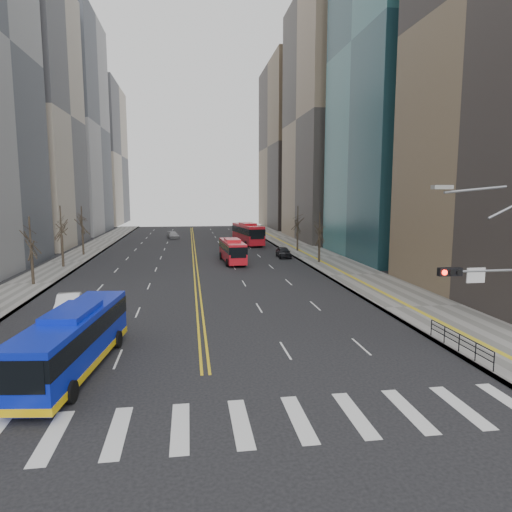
% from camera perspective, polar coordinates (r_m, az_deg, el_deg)
% --- Properties ---
extents(ground, '(220.00, 220.00, 0.00)m').
position_cam_1_polar(ground, '(19.18, -5.68, -20.30)').
color(ground, black).
extents(sidewalk_right, '(7.00, 130.00, 0.15)m').
position_cam_1_polar(sidewalk_right, '(65.14, 7.91, -0.13)').
color(sidewalk_right, slate).
rests_on(sidewalk_right, ground).
extents(sidewalk_left, '(5.00, 130.00, 0.15)m').
position_cam_1_polar(sidewalk_left, '(64.51, -22.48, -0.73)').
color(sidewalk_left, slate).
rests_on(sidewalk_left, ground).
extents(crosswalk, '(26.70, 4.00, 0.01)m').
position_cam_1_polar(crosswalk, '(19.17, -5.68, -20.28)').
color(crosswalk, silver).
rests_on(crosswalk, ground).
extents(centerline, '(0.55, 100.00, 0.01)m').
position_cam_1_polar(centerline, '(72.47, -7.78, 0.63)').
color(centerline, gold).
rests_on(centerline, ground).
extents(office_towers, '(83.00, 134.00, 58.00)m').
position_cam_1_polar(office_towers, '(86.70, -8.11, 17.67)').
color(office_towers, gray).
rests_on(office_towers, ground).
extents(signal_mast, '(5.37, 0.37, 9.39)m').
position_cam_1_polar(signal_mast, '(24.16, 28.60, -3.08)').
color(signal_mast, gray).
rests_on(signal_mast, ground).
extents(pedestrian_railing, '(0.06, 6.06, 1.02)m').
position_cam_1_polar(pedestrian_railing, '(28.58, 24.07, -9.55)').
color(pedestrian_railing, black).
rests_on(pedestrian_railing, sidewalk_right).
extents(street_trees, '(35.20, 47.20, 7.60)m').
position_cam_1_polar(street_trees, '(52.02, -15.54, 2.98)').
color(street_trees, '#30271D').
rests_on(street_trees, ground).
extents(blue_bus, '(3.78, 11.42, 3.28)m').
position_cam_1_polar(blue_bus, '(25.22, -21.82, -9.58)').
color(blue_bus, '#0C1FBA').
rests_on(blue_bus, ground).
extents(red_bus_near, '(2.93, 9.92, 3.15)m').
position_cam_1_polar(red_bus_near, '(59.73, -2.97, 0.85)').
color(red_bus_near, red).
rests_on(red_bus_near, ground).
extents(red_bus_far, '(4.45, 12.40, 3.82)m').
position_cam_1_polar(red_bus_far, '(81.16, -1.04, 2.97)').
color(red_bus_far, red).
rests_on(red_bus_far, ground).
extents(car_white, '(2.19, 4.79, 1.52)m').
position_cam_1_polar(car_white, '(37.15, -22.37, -5.61)').
color(car_white, silver).
rests_on(car_white, ground).
extents(car_dark_mid, '(1.90, 4.46, 1.50)m').
position_cam_1_polar(car_dark_mid, '(64.65, 3.46, 0.48)').
color(car_dark_mid, black).
rests_on(car_dark_mid, ground).
extents(car_silver, '(2.77, 4.91, 1.34)m').
position_cam_1_polar(car_silver, '(93.41, -10.34, 2.59)').
color(car_silver, gray).
rests_on(car_silver, ground).
extents(car_dark_far, '(3.23, 4.89, 1.25)m').
position_cam_1_polar(car_dark_far, '(93.33, -1.44, 2.68)').
color(car_dark_far, black).
rests_on(car_dark_far, ground).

